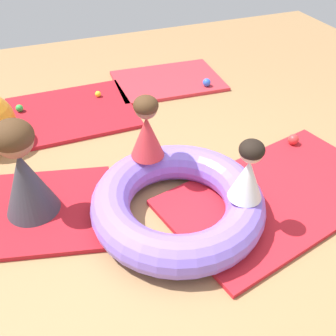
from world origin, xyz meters
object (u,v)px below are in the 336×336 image
object	(u,v)px
child_in_red	(147,128)
play_ball_red	(293,139)
play_ball_green	(19,108)
play_ball_yellow	(98,94)
play_ball_blue	(207,82)
inflatable_cushion	(178,203)
adult_seated	(23,170)
child_in_white	(248,171)

from	to	relation	value
child_in_red	play_ball_red	size ratio (longest dim) A/B	5.21
child_in_red	play_ball_green	distance (m)	1.82
play_ball_yellow	child_in_red	bearing A→B (deg)	-87.41
play_ball_blue	child_in_red	bearing A→B (deg)	-130.88
child_in_red	play_ball_yellow	size ratio (longest dim) A/B	7.81
child_in_red	play_ball_yellow	bearing A→B (deg)	-90.49
play_ball_yellow	play_ball_red	xyz separation A→B (m)	(1.47, -1.54, 0.02)
play_ball_red	play_ball_blue	distance (m)	1.37
child_in_red	play_ball_yellow	xyz separation A→B (m)	(-0.07, 1.54, -0.46)
inflatable_cushion	play_ball_yellow	distance (m)	2.00
inflatable_cushion	adult_seated	world-z (taller)	adult_seated
child_in_red	adult_seated	xyz separation A→B (m)	(-0.92, -0.03, -0.12)
inflatable_cushion	child_in_white	size ratio (longest dim) A/B	2.76
adult_seated	play_ball_yellow	bearing A→B (deg)	41.54
adult_seated	play_ball_blue	size ratio (longest dim) A/B	8.30
play_ball_green	child_in_red	bearing A→B (deg)	-59.10
play_ball_yellow	inflatable_cushion	bearing A→B (deg)	-85.93
play_ball_green	play_ball_yellow	xyz separation A→B (m)	(0.84, 0.03, -0.01)
play_ball_yellow	play_ball_blue	world-z (taller)	play_ball_blue
inflatable_cushion	play_ball_green	distance (m)	2.20
child_in_white	play_ball_yellow	bearing A→B (deg)	-72.09
play_ball_green	play_ball_red	size ratio (longest dim) A/B	0.79
play_ball_green	play_ball_blue	xyz separation A→B (m)	(2.07, -0.17, 0.01)
child_in_white	child_in_red	bearing A→B (deg)	-51.57
inflatable_cushion	play_ball_blue	bearing A→B (deg)	58.78
child_in_white	play_ball_red	size ratio (longest dim) A/B	4.68
adult_seated	play_ball_blue	xyz separation A→B (m)	(2.09, 1.37, -0.33)
play_ball_green	play_ball_yellow	distance (m)	0.84
adult_seated	inflatable_cushion	bearing A→B (deg)	-43.30
inflatable_cushion	play_ball_yellow	size ratio (longest dim) A/B	19.37
child_in_red	play_ball_red	xyz separation A→B (m)	(1.40, -0.00, -0.45)
play_ball_red	play_ball_green	bearing A→B (deg)	146.73
child_in_white	play_ball_red	xyz separation A→B (m)	(0.94, 0.69, -0.42)
play_ball_red	play_ball_yellow	bearing A→B (deg)	133.71
adult_seated	play_ball_blue	bearing A→B (deg)	13.41
inflatable_cushion	child_in_red	xyz separation A→B (m)	(-0.07, 0.46, 0.39)
play_ball_green	inflatable_cushion	bearing A→B (deg)	-63.59
play_ball_yellow	play_ball_green	bearing A→B (deg)	-178.20
adult_seated	play_ball_red	size ratio (longest dim) A/B	7.83
inflatable_cushion	play_ball_green	xyz separation A→B (m)	(-0.98, 1.97, -0.06)
child_in_red	adult_seated	size ratio (longest dim) A/B	0.67
inflatable_cushion	play_ball_red	world-z (taller)	inflatable_cushion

